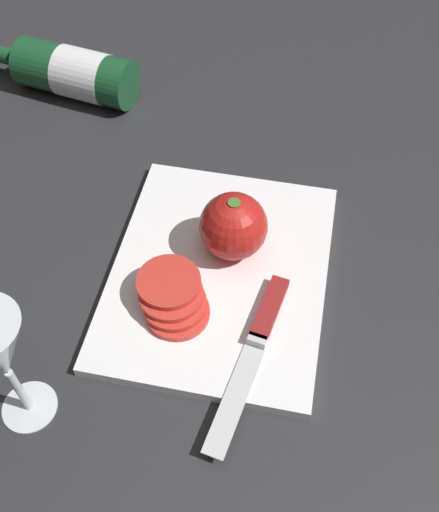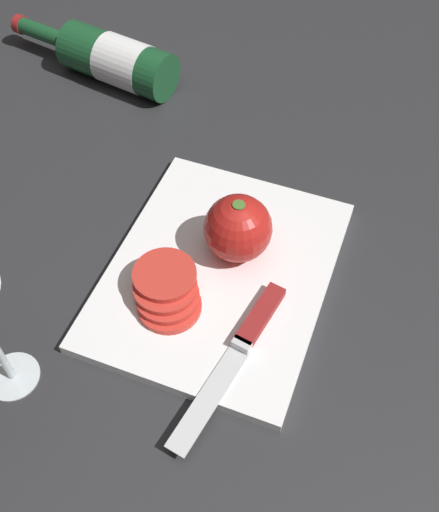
{
  "view_description": "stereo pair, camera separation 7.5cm",
  "coord_description": "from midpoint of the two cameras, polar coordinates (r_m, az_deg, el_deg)",
  "views": [
    {
      "loc": [
        -0.4,
        -0.07,
        0.65
      ],
      "look_at": [
        0.05,
        0.02,
        0.05
      ],
      "focal_mm": 42.0,
      "sensor_mm": 36.0,
      "label": 1
    },
    {
      "loc": [
        -0.38,
        -0.15,
        0.65
      ],
      "look_at": [
        0.05,
        0.02,
        0.05
      ],
      "focal_mm": 42.0,
      "sensor_mm": 36.0,
      "label": 2
    }
  ],
  "objects": [
    {
      "name": "ground_plane",
      "position": [
        0.76,
        -2.34,
        -5.48
      ],
      "size": [
        3.0,
        3.0,
        0.0
      ],
      "primitive_type": "plane",
      "color": "#28282B"
    },
    {
      "name": "tomato_slice_stack_near",
      "position": [
        0.74,
        -7.41,
        -4.23
      ],
      "size": [
        0.1,
        0.1,
        0.03
      ],
      "color": "red",
      "rests_on": "cutting_board"
    },
    {
      "name": "wine_bottle",
      "position": [
        1.08,
        -16.06,
        16.42
      ],
      "size": [
        0.12,
        0.33,
        0.08
      ],
      "color": "#194C28",
      "rests_on": "ground_plane"
    },
    {
      "name": "knife",
      "position": [
        0.72,
        1.12,
        -7.06
      ],
      "size": [
        0.24,
        0.06,
        0.01
      ],
      "rotation": [
        0.0,
        0.0,
        2.97
      ],
      "color": "silver",
      "rests_on": "cutting_board"
    },
    {
      "name": "cutting_board",
      "position": [
        0.78,
        -2.75,
        -1.86
      ],
      "size": [
        0.35,
        0.28,
        0.02
      ],
      "color": "white",
      "rests_on": "ground_plane"
    },
    {
      "name": "whole_tomato",
      "position": [
        0.76,
        -1.49,
        2.67
      ],
      "size": [
        0.09,
        0.09,
        0.09
      ],
      "color": "red",
      "rests_on": "cutting_board"
    }
  ]
}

